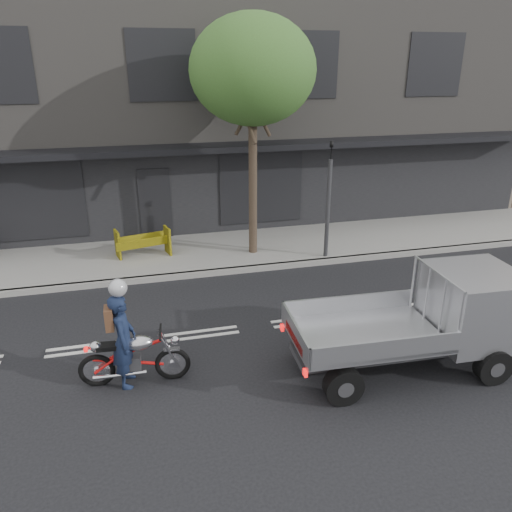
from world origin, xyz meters
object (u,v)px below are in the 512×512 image
object	(u,v)px
motorcycle	(134,357)
traffic_light_pole	(328,207)
street_tree	(253,71)
flatbed_ute	(454,311)
rider	(124,341)
construction_barrier	(143,244)

from	to	relation	value
motorcycle	traffic_light_pole	bearing A→B (deg)	45.41
street_tree	flatbed_ute	bearing A→B (deg)	-70.40
street_tree	rider	bearing A→B (deg)	-123.97
rider	traffic_light_pole	bearing A→B (deg)	-45.34
rider	street_tree	bearing A→B (deg)	-28.77
traffic_light_pole	construction_barrier	bearing A→B (deg)	167.82
street_tree	motorcycle	size ratio (longest dim) A/B	3.35
street_tree	flatbed_ute	size ratio (longest dim) A/B	1.54
traffic_light_pole	rider	size ratio (longest dim) A/B	1.96
motorcycle	rider	size ratio (longest dim) A/B	1.13
flatbed_ute	construction_barrier	xyz separation A→B (m)	(-5.51, 6.74, -0.55)
flatbed_ute	rider	bearing A→B (deg)	174.67
flatbed_ute	traffic_light_pole	bearing A→B (deg)	95.75
traffic_light_pole	rider	bearing A→B (deg)	-140.54
flatbed_ute	motorcycle	bearing A→B (deg)	174.47
street_tree	rider	size ratio (longest dim) A/B	3.77
rider	construction_barrier	bearing A→B (deg)	-0.31
traffic_light_pole	motorcycle	size ratio (longest dim) A/B	1.74
street_tree	construction_barrier	size ratio (longest dim) A/B	4.37
construction_barrier	traffic_light_pole	bearing A→B (deg)	-12.18
traffic_light_pole	construction_barrier	size ratio (longest dim) A/B	2.27
street_tree	construction_barrier	distance (m)	5.69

